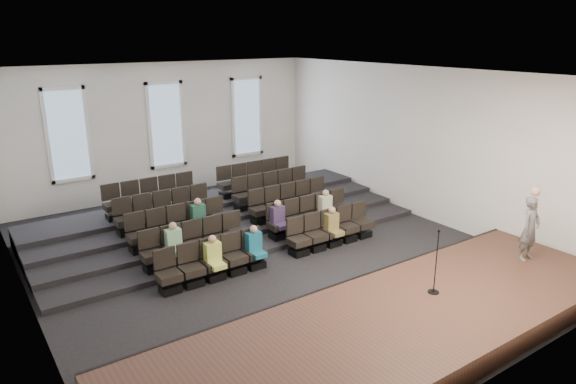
# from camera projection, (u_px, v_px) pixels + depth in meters

# --- Properties ---
(ground) EXTENTS (14.00, 14.00, 0.00)m
(ground) POSITION_uv_depth(u_px,v_px,m) (266.00, 253.00, 14.58)
(ground) COLOR black
(ground) RESTS_ON ground
(ceiling) EXTENTS (12.00, 14.00, 0.02)m
(ceiling) POSITION_uv_depth(u_px,v_px,m) (263.00, 73.00, 13.10)
(ceiling) COLOR white
(ceiling) RESTS_ON ground
(wall_back) EXTENTS (12.00, 0.04, 5.00)m
(wall_back) POSITION_uv_depth(u_px,v_px,m) (166.00, 130.00, 19.36)
(wall_back) COLOR white
(wall_back) RESTS_ON ground
(wall_front) EXTENTS (12.00, 0.04, 5.00)m
(wall_front) POSITION_uv_depth(u_px,v_px,m) (495.00, 258.00, 8.33)
(wall_front) COLOR white
(wall_front) RESTS_ON ground
(wall_left) EXTENTS (0.04, 14.00, 5.00)m
(wall_left) POSITION_uv_depth(u_px,v_px,m) (18.00, 210.00, 10.57)
(wall_left) COLOR white
(wall_left) RESTS_ON ground
(wall_right) EXTENTS (0.04, 14.00, 5.00)m
(wall_right) POSITION_uv_depth(u_px,v_px,m) (417.00, 143.00, 17.11)
(wall_right) COLOR white
(wall_right) RESTS_ON ground
(stage) EXTENTS (11.80, 3.60, 0.50)m
(stage) POSITION_uv_depth(u_px,v_px,m) (399.00, 326.00, 10.50)
(stage) COLOR #432A1D
(stage) RESTS_ON ground
(stage_lip) EXTENTS (11.80, 0.06, 0.52)m
(stage_lip) POSITION_uv_depth(u_px,v_px,m) (342.00, 292.00, 11.89)
(stage_lip) COLOR black
(stage_lip) RESTS_ON ground
(risers) EXTENTS (11.80, 4.80, 0.60)m
(risers) POSITION_uv_depth(u_px,v_px,m) (215.00, 216.00, 17.02)
(risers) COLOR black
(risers) RESTS_ON ground
(seating_rows) EXTENTS (6.80, 4.70, 1.67)m
(seating_rows) POSITION_uv_depth(u_px,v_px,m) (239.00, 216.00, 15.59)
(seating_rows) COLOR black
(seating_rows) RESTS_ON ground
(windows) EXTENTS (8.44, 0.10, 3.24)m
(windows) POSITION_uv_depth(u_px,v_px,m) (166.00, 125.00, 19.25)
(windows) COLOR white
(windows) RESTS_ON wall_back
(audience) EXTENTS (5.45, 2.64, 1.10)m
(audience) POSITION_uv_depth(u_px,v_px,m) (257.00, 227.00, 14.37)
(audience) COLOR #C8D856
(audience) RESTS_ON seating_rows
(speaker) EXTENTS (0.62, 0.42, 1.65)m
(speaker) POSITION_uv_depth(u_px,v_px,m) (530.00, 229.00, 12.81)
(speaker) COLOR #5B5957
(speaker) RESTS_ON stage
(mic_stand) EXTENTS (0.25, 0.25, 1.49)m
(mic_stand) POSITION_uv_depth(u_px,v_px,m) (435.00, 274.00, 11.23)
(mic_stand) COLOR black
(mic_stand) RESTS_ON stage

